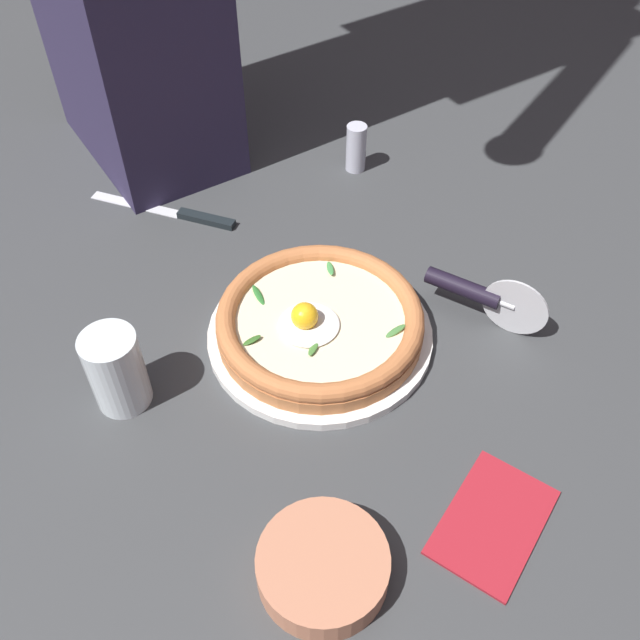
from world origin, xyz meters
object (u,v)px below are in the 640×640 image
at_px(drinking_glass, 118,374).
at_px(pepper_shaker, 356,148).
at_px(table_knife, 183,214).
at_px(pizza, 320,321).
at_px(folded_napkin, 493,521).
at_px(side_bowl, 323,566).
at_px(pizza_cutter, 479,294).

height_order(drinking_glass, pepper_shaker, drinking_glass).
xyz_separation_m(table_knife, drinking_glass, (-0.15, -0.30, 0.04)).
bearing_deg(pizza, drinking_glass, 179.22).
xyz_separation_m(pizza, folded_napkin, (0.06, -0.30, -0.03)).
distance_m(side_bowl, table_knife, 0.59).
relative_size(table_knife, pepper_shaker, 2.42).
distance_m(table_knife, folded_napkin, 0.62).
distance_m(pizza_cutter, pepper_shaker, 0.36).
distance_m(drinking_glass, pepper_shaker, 0.54).
relative_size(pizza_cutter, pepper_shaker, 1.76).
bearing_deg(pepper_shaker, folded_napkin, -102.29).
distance_m(table_knife, drinking_glass, 0.34).
relative_size(side_bowl, folded_napkin, 0.91).
bearing_deg(table_knife, drinking_glass, -117.16).
bearing_deg(pizza_cutter, pepper_shaker, 90.27).
bearing_deg(pizza, pepper_shaker, 57.83).
relative_size(table_knife, drinking_glass, 1.81).
bearing_deg(folded_napkin, pepper_shaker, 77.71).
bearing_deg(pepper_shaker, pizza_cutter, -89.73).
bearing_deg(table_knife, pepper_shaker, 1.94).
distance_m(pizza_cutter, table_knife, 0.46).
bearing_deg(pizza_cutter, side_bowl, -143.28).
distance_m(side_bowl, drinking_glass, 0.31).
bearing_deg(pizza_cutter, drinking_glass, 173.69).
height_order(table_knife, folded_napkin, table_knife).
height_order(drinking_glass, folded_napkin, drinking_glass).
bearing_deg(table_knife, side_bowl, -92.41).
xyz_separation_m(pizza_cutter, table_knife, (-0.29, 0.35, -0.04)).
distance_m(side_bowl, pepper_shaker, 0.67).
height_order(pizza, pizza_cutter, pizza_cutter).
xyz_separation_m(pizza, drinking_glass, (-0.25, 0.00, 0.01)).
height_order(side_bowl, pizza_cutter, pizza_cutter).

